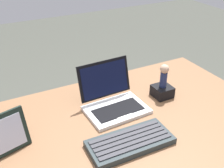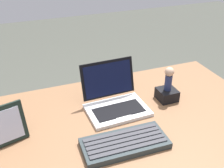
% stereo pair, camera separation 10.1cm
% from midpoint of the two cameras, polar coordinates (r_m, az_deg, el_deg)
% --- Properties ---
extents(desk, '(1.36, 0.72, 0.75)m').
position_cam_midpoint_polar(desk, '(1.13, 0.57, -14.52)').
color(desk, brown).
rests_on(desk, ground).
extents(laptop_front, '(0.25, 0.22, 0.18)m').
position_cam_midpoint_polar(laptop_front, '(1.12, 3.14, -3.56)').
color(laptop_front, silver).
rests_on(laptop_front, desk).
extents(external_keyboard, '(0.30, 0.14, 0.03)m').
position_cam_midpoint_polar(external_keyboard, '(0.96, 5.74, -12.17)').
color(external_keyboard, '#273033').
rests_on(external_keyboard, desk).
extents(photo_frame, '(0.15, 0.08, 0.14)m').
position_cam_midpoint_polar(photo_frame, '(0.99, -18.75, -8.32)').
color(photo_frame, black).
rests_on(photo_frame, desk).
extents(figurine_stand, '(0.08, 0.08, 0.05)m').
position_cam_midpoint_polar(figurine_stand, '(1.22, 13.64, -2.19)').
color(figurine_stand, black).
rests_on(figurine_stand, desk).
extents(figurine, '(0.04, 0.04, 0.11)m').
position_cam_midpoint_polar(figurine, '(1.18, 14.12, 1.27)').
color(figurine, navy).
rests_on(figurine, figurine_stand).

